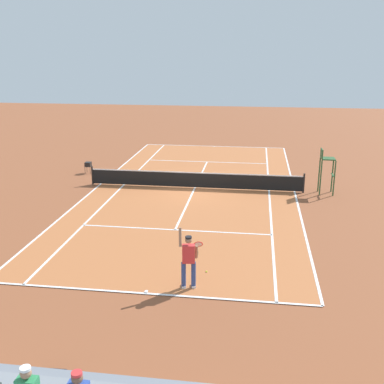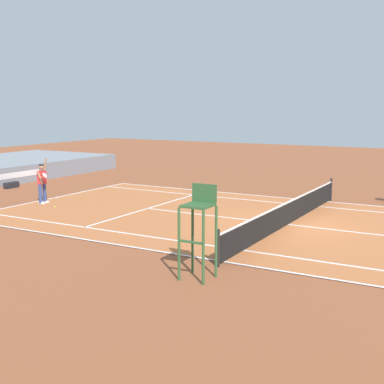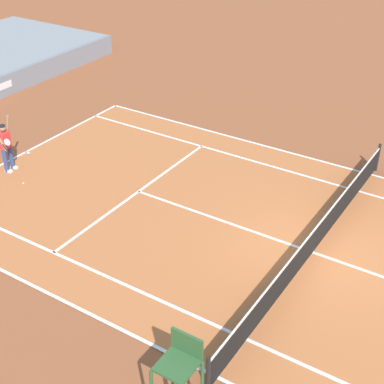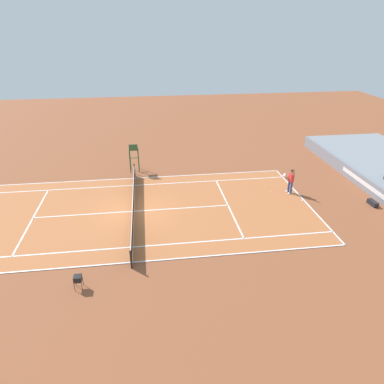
{
  "view_description": "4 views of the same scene",
  "coord_description": "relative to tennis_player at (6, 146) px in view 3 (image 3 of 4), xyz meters",
  "views": [
    {
      "loc": [
        -3.28,
        24.67,
        7.41
      ],
      "look_at": [
        -0.39,
        3.96,
        1.0
      ],
      "focal_mm": 43.38,
      "sensor_mm": 36.0,
      "label": 1
    },
    {
      "loc": [
        -18.53,
        -6.28,
        4.41
      ],
      "look_at": [
        -0.39,
        3.96,
        1.0
      ],
      "focal_mm": 49.03,
      "sensor_mm": 36.0,
      "label": 2
    },
    {
      "loc": [
        -13.28,
        -4.29,
        10.3
      ],
      "look_at": [
        -0.39,
        3.96,
        1.0
      ],
      "focal_mm": 53.9,
      "sensor_mm": 36.0,
      "label": 3
    },
    {
      "loc": [
        20.4,
        1.16,
        11.32
      ],
      "look_at": [
        -0.39,
        3.96,
        1.0
      ],
      "focal_mm": 32.4,
      "sensor_mm": 36.0,
      "label": 4
    }
  ],
  "objects": [
    {
      "name": "ground_plane",
      "position": [
        1.31,
        -11.3,
        -0.99
      ],
      "size": [
        80.0,
        80.0,
        0.0
      ],
      "primitive_type": "plane",
      "color": "brown"
    },
    {
      "name": "court",
      "position": [
        1.31,
        -11.3,
        -0.98
      ],
      "size": [
        11.08,
        23.88,
        0.03
      ],
      "color": "#B76638",
      "rests_on": "ground"
    },
    {
      "name": "net",
      "position": [
        1.31,
        -11.3,
        -0.47
      ],
      "size": [
        11.98,
        0.1,
        1.07
      ],
      "color": "black",
      "rests_on": "ground"
    },
    {
      "name": "tennis_player",
      "position": [
        0.0,
        0.0,
        0.0
      ],
      "size": [
        0.75,
        0.72,
        2.08
      ],
      "color": "navy",
      "rests_on": "ground"
    },
    {
      "name": "tennis_ball",
      "position": [
        -0.45,
        -1.15,
        -0.96
      ],
      "size": [
        0.07,
        0.07,
        0.07
      ],
      "primitive_type": "sphere",
      "color": "#D1E533",
      "rests_on": "ground"
    },
    {
      "name": "umpire_chair",
      "position": [
        -5.72,
        -11.3,
        0.56
      ],
      "size": [
        0.77,
        0.77,
        2.44
      ],
      "color": "#2D562D",
      "rests_on": "ground"
    }
  ]
}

